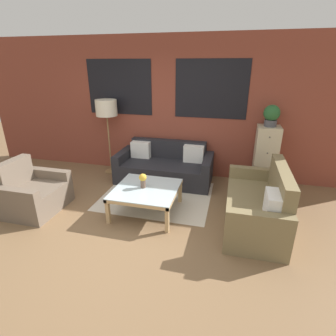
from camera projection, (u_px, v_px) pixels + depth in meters
ground_plane at (121, 233)px, 3.75m from camera, size 16.00×16.00×0.00m
wall_back_brick at (164, 108)px, 5.42m from camera, size 8.40×0.09×2.80m
rug at (157, 196)px, 4.81m from camera, size 1.93×1.58×0.00m
couch_dark at (165, 167)px, 5.37m from camera, size 1.91×0.88×0.78m
settee_vintage at (258, 206)px, 3.85m from camera, size 0.80×1.64×0.92m
armchair_corner at (33, 194)px, 4.29m from camera, size 0.80×0.93×0.84m
coffee_table at (146, 191)px, 4.17m from camera, size 0.99×0.99×0.43m
floor_lamp at (106, 110)px, 5.40m from camera, size 0.44×0.44×1.58m
drawer_cabinet at (265, 157)px, 5.00m from camera, size 0.41×0.43×1.20m
potted_plant at (271, 115)px, 4.70m from camera, size 0.29×0.29×0.39m
flower_vase at (143, 180)px, 4.12m from camera, size 0.12×0.12×0.24m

